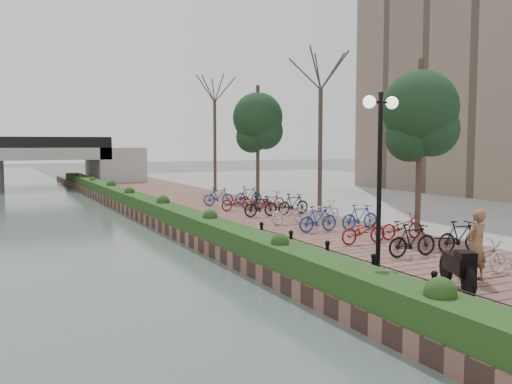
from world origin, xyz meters
TOP-DOWN VIEW (x-y plane):
  - ground at (0.00, 0.00)m, footprint 220.00×220.00m
  - promenade at (4.00, 17.50)m, footprint 8.00×75.00m
  - inland_pavement at (20.00, 17.50)m, footprint 24.00×75.00m
  - hedge at (0.60, 20.00)m, footprint 1.10×56.00m
  - chain_fence at (1.40, 2.00)m, footprint 0.10×14.10m
  - lamppost at (2.24, 3.93)m, footprint 1.02×0.32m
  - motorcycle at (3.01, 1.99)m, footprint 1.25×1.85m
  - pedestrian at (4.00, 2.37)m, footprint 0.69×0.50m
  - bicycle_parking at (5.50, 11.70)m, footprint 2.40×19.89m
  - street_trees at (8.00, 12.68)m, footprint 3.20×37.12m

SIDE VIEW (x-z plane):
  - ground at x=0.00m, z-range 0.00..0.00m
  - promenade at x=4.00m, z-range 0.00..0.50m
  - inland_pavement at x=20.00m, z-range 0.00..0.50m
  - hedge at x=0.60m, z-range 0.50..1.10m
  - chain_fence at x=1.40m, z-range 0.50..1.20m
  - bicycle_parking at x=5.50m, z-range 0.47..1.47m
  - motorcycle at x=3.01m, z-range 0.50..1.61m
  - pedestrian at x=4.00m, z-range 0.50..2.27m
  - street_trees at x=8.00m, z-range 0.29..7.09m
  - lamppost at x=2.24m, z-range 1.55..6.19m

